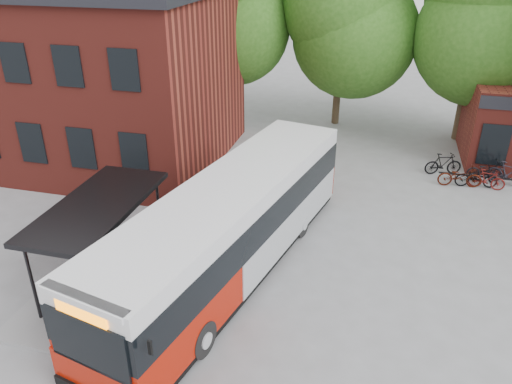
% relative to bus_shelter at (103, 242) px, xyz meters
% --- Properties ---
extents(ground, '(100.00, 100.00, 0.00)m').
position_rel_bus_shelter_xyz_m(ground, '(4.50, 1.00, -1.45)').
color(ground, gray).
extents(station_building, '(18.40, 10.40, 8.50)m').
position_rel_bus_shelter_xyz_m(station_building, '(-8.50, 10.00, 2.80)').
color(station_building, maroon).
rests_on(station_building, ground).
extents(bus_shelter, '(3.60, 7.00, 2.90)m').
position_rel_bus_shelter_xyz_m(bus_shelter, '(0.00, 0.00, 0.00)').
color(bus_shelter, black).
rests_on(bus_shelter, ground).
extents(bike_rail, '(5.20, 0.10, 0.38)m').
position_rel_bus_shelter_xyz_m(bike_rail, '(13.78, 11.00, -1.26)').
color(bike_rail, black).
rests_on(bike_rail, ground).
extents(tree_0, '(7.92, 7.92, 11.00)m').
position_rel_bus_shelter_xyz_m(tree_0, '(-1.50, 17.00, 4.05)').
color(tree_0, '#285717').
rests_on(tree_0, ground).
extents(tree_1, '(7.92, 7.92, 10.40)m').
position_rel_bus_shelter_xyz_m(tree_1, '(5.50, 18.00, 3.75)').
color(tree_1, '#285717').
rests_on(tree_1, ground).
extents(tree_2, '(7.92, 7.92, 11.00)m').
position_rel_bus_shelter_xyz_m(tree_2, '(12.50, 17.00, 4.05)').
color(tree_2, '#285717').
rests_on(tree_2, ground).
extents(city_bus, '(5.56, 13.31, 3.31)m').
position_rel_bus_shelter_xyz_m(city_bus, '(3.87, 1.50, 0.20)').
color(city_bus, '#A91404').
rests_on(city_bus, ground).
extents(bicycle_0, '(1.97, 0.84, 1.01)m').
position_rel_bus_shelter_xyz_m(bicycle_0, '(12.03, 10.42, -0.95)').
color(bicycle_0, '#3B1207').
rests_on(bicycle_0, ground).
extents(bicycle_1, '(1.86, 1.02, 1.08)m').
position_rel_bus_shelter_xyz_m(bicycle_1, '(11.40, 11.65, -0.91)').
color(bicycle_1, black).
rests_on(bicycle_1, ground).
extents(bicycle_2, '(1.96, 0.89, 0.99)m').
position_rel_bus_shelter_xyz_m(bicycle_2, '(12.78, 10.55, -0.95)').
color(bicycle_2, black).
rests_on(bicycle_2, ground).
extents(bicycle_3, '(1.62, 0.65, 0.95)m').
position_rel_bus_shelter_xyz_m(bicycle_3, '(13.21, 10.49, -0.98)').
color(bicycle_3, '#601613').
rests_on(bicycle_3, ground).
extents(bicycle_4, '(1.87, 0.92, 0.94)m').
position_rel_bus_shelter_xyz_m(bicycle_4, '(13.33, 11.55, -0.98)').
color(bicycle_4, black).
rests_on(bicycle_4, ground).
extents(bicycle_5, '(1.87, 1.22, 1.09)m').
position_rel_bus_shelter_xyz_m(bicycle_5, '(14.21, 11.22, -0.90)').
color(bicycle_5, '#23212A').
rests_on(bicycle_5, ground).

